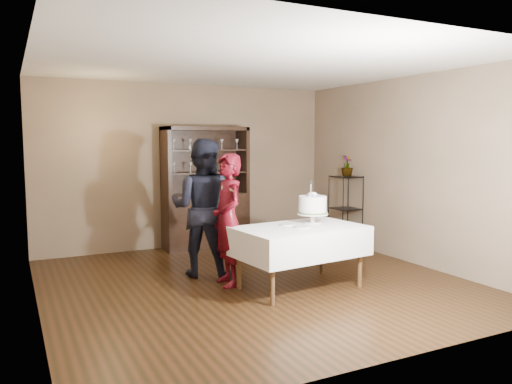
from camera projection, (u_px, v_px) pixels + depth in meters
floor at (255, 283)px, 6.27m from camera, size 5.00×5.00×0.00m
ceiling at (255, 64)px, 5.99m from camera, size 5.00×5.00×0.00m
back_wall at (189, 166)px, 8.36m from camera, size 5.00×0.02×2.70m
wall_left at (33, 184)px, 5.02m from camera, size 0.02×5.00×2.70m
wall_right at (409, 170)px, 7.24m from camera, size 0.02×5.00×2.70m
china_hutch at (206, 208)px, 8.29m from camera, size 1.40×0.48×2.00m
plant_etagere at (346, 208)px, 8.28m from camera, size 0.42×0.42×1.20m
cake_table at (300, 241)px, 5.98m from camera, size 1.60×1.08×0.75m
woman at (228, 220)px, 6.10m from camera, size 0.42×0.62×1.63m
man at (203, 208)px, 6.52m from camera, size 1.11×1.07×1.80m
cake at (313, 206)px, 6.21m from camera, size 0.45×0.45×0.53m
plate_near at (302, 227)px, 5.91m from camera, size 0.22×0.22×0.01m
plate_far at (286, 225)px, 6.06m from camera, size 0.18×0.18×0.01m
potted_plant at (347, 166)px, 8.22m from camera, size 0.26×0.26×0.35m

